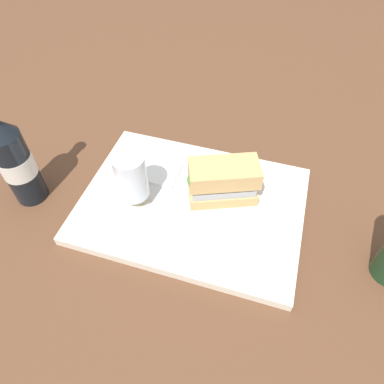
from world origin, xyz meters
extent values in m
plane|color=brown|center=(0.00, 0.00, 0.00)|extent=(3.00, 3.00, 0.00)
cube|color=beige|center=(0.00, 0.00, 0.01)|extent=(0.44, 0.32, 0.02)
cube|color=silver|center=(0.00, 0.00, 0.02)|extent=(0.38, 0.27, 0.00)
cylinder|color=silver|center=(-0.06, -0.02, 0.03)|extent=(0.19, 0.19, 0.01)
cube|color=tan|center=(-0.06, -0.02, 0.05)|extent=(0.14, 0.11, 0.02)
cube|color=#9EA3A8|center=(-0.06, -0.02, 0.07)|extent=(0.13, 0.10, 0.02)
cube|color=silver|center=(-0.06, -0.02, 0.08)|extent=(0.12, 0.09, 0.01)
sphere|color=#47932D|center=(-0.01, 0.00, 0.09)|extent=(0.04, 0.04, 0.04)
cube|color=tan|center=(-0.06, -0.02, 0.10)|extent=(0.14, 0.11, 0.04)
cylinder|color=silver|center=(0.11, 0.03, 0.02)|extent=(0.06, 0.06, 0.01)
cylinder|color=silver|center=(0.11, 0.03, 0.04)|extent=(0.01, 0.01, 0.02)
cylinder|color=silver|center=(0.11, 0.03, 0.10)|extent=(0.06, 0.06, 0.09)
cylinder|color=gold|center=(0.11, 0.03, 0.07)|extent=(0.06, 0.06, 0.03)
cylinder|color=white|center=(0.11, 0.03, 0.09)|extent=(0.05, 0.05, 0.01)
cube|color=white|center=(0.09, -0.05, 0.02)|extent=(0.09, 0.07, 0.01)
cylinder|color=black|center=(0.33, 0.07, 0.08)|extent=(0.06, 0.06, 0.17)
cylinder|color=silver|center=(0.33, 0.07, 0.09)|extent=(0.07, 0.07, 0.05)
camera|label=1|loc=(-0.13, 0.42, 0.57)|focal=32.72mm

